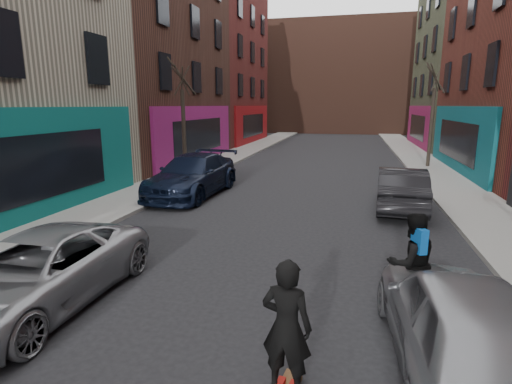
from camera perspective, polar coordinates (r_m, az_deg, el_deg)
The scene contains 12 objects.
sidewalk_left at distance 31.73m, azimuth -1.45°, elevation 5.98°, with size 2.50×84.00×0.13m, color gray.
sidewalk_right at distance 30.97m, azimuth 21.59°, elevation 4.97°, with size 2.50×84.00×0.13m, color gray.
buildings_left at distance 23.04m, azimuth -31.49°, elevation 22.37°, with size 12.00×56.00×16.50m, color #551918.
building_far at distance 56.60m, azimuth 12.03°, elevation 15.53°, with size 40.00×10.00×14.00m, color #47281E.
tree_left_far at distance 20.17m, azimuth -10.38°, elevation 11.61°, with size 2.00×2.00×6.50m, color black, non-canonical shape.
tree_right_far at distance 24.84m, azimuth 23.97°, elevation 11.21°, with size 2.00×2.00×6.80m, color black, non-canonical shape.
parked_left_far at distance 8.22m, azimuth -28.82°, elevation -9.95°, with size 2.17×4.70×1.31m, color gray.
parked_left_end at distance 16.22m, azimuth -9.05°, elevation 2.41°, with size 2.27×5.58×1.62m, color black.
parked_right_far at distance 6.14m, azimuth 27.42°, elevation -16.38°, with size 1.77×4.39×1.50m, color gray.
parked_right_end at distance 14.71m, azimuth 20.02°, elevation 0.49°, with size 1.55×4.45×1.47m, color black.
skateboarder at distance 5.05m, azimuth 4.39°, elevation -18.69°, with size 0.63×0.41×1.72m, color black.
pedestrian at distance 7.46m, azimuth 21.29°, elevation -9.39°, with size 1.06×0.96×1.79m.
Camera 1 is at (1.91, -0.47, 3.55)m, focal length 28.00 mm.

